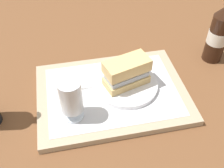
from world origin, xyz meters
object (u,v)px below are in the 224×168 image
plate (126,85)px  sandwich (126,73)px  beer_glass (71,99)px  second_bottle (219,33)px

plate → sandwich: sandwich is taller
beer_glass → second_bottle: bearing=-160.4°
beer_glass → second_bottle: second_bottle is taller
plate → second_bottle: (-0.33, -0.09, 0.08)m
sandwich → plate: bearing=-180.0°
plate → beer_glass: bearing=26.1°
sandwich → beer_glass: (0.16, 0.08, 0.01)m
sandwich → second_bottle: 0.35m
beer_glass → sandwich: bearing=-153.8°
sandwich → second_bottle: bearing=179.9°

